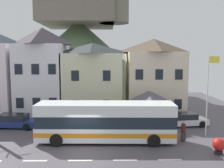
{
  "coord_description": "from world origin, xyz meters",
  "views": [
    {
      "loc": [
        1.82,
        -16.98,
        6.84
      ],
      "look_at": [
        2.24,
        5.43,
        4.38
      ],
      "focal_mm": 39.34,
      "sensor_mm": 36.0,
      "label": 1
    }
  ],
  "objects": [
    {
      "name": "parked_car_01",
      "position": [
        9.42,
        6.83,
        0.64
      ],
      "size": [
        4.68,
        2.24,
        1.29
      ],
      "rotation": [
        0.0,
        0.0,
        0.11
      ],
      "color": "white",
      "rests_on": "ground_plane"
    },
    {
      "name": "townhouse_03",
      "position": [
        7.34,
        12.36,
        4.5
      ],
      "size": [
        6.35,
        6.78,
        9.01
      ],
      "color": "beige",
      "rests_on": "ground_plane"
    },
    {
      "name": "parked_car_00",
      "position": [
        -7.23,
        6.58,
        0.64
      ],
      "size": [
        4.57,
        2.24,
        1.31
      ],
      "rotation": [
        0.0,
        0.0,
        -0.1
      ],
      "color": "navy",
      "rests_on": "ground_plane"
    },
    {
      "name": "transit_bus",
      "position": [
        1.67,
        2.43,
        1.6
      ],
      "size": [
        11.11,
        2.96,
        3.17
      ],
      "rotation": [
        0.0,
        0.0,
        -0.03
      ],
      "color": "white",
      "rests_on": "ground_plane"
    },
    {
      "name": "flagpole",
      "position": [
        10.42,
        3.52,
        4.05
      ],
      "size": [
        0.95,
        0.1,
        6.99
      ],
      "color": "silver",
      "rests_on": "ground_plane"
    },
    {
      "name": "townhouse_02",
      "position": [
        0.06,
        11.88,
        4.23
      ],
      "size": [
        6.7,
        5.83,
        8.47
      ],
      "color": "beige",
      "rests_on": "ground_plane"
    },
    {
      "name": "harbour_buoy",
      "position": [
        9.71,
        -0.35,
        0.66
      ],
      "size": [
        0.92,
        0.92,
        1.17
      ],
      "color": "black",
      "rests_on": "ground_plane"
    },
    {
      "name": "townhouse_01",
      "position": [
        -5.78,
        12.16,
        5.14
      ],
      "size": [
        5.28,
        6.38,
        10.27
      ],
      "color": "white",
      "rests_on": "ground_plane"
    },
    {
      "name": "pedestrian_00",
      "position": [
        5.38,
        4.65,
        0.85
      ],
      "size": [
        0.29,
        0.29,
        1.48
      ],
      "color": "black",
      "rests_on": "ground_plane"
    },
    {
      "name": "hilltop_castle",
      "position": [
        -3.63,
        31.62,
        7.76
      ],
      "size": [
        32.0,
        32.0,
        23.42
      ],
      "color": "#566C4B",
      "rests_on": "ground_plane"
    },
    {
      "name": "pedestrian_01",
      "position": [
        7.99,
        2.31,
        0.88
      ],
      "size": [
        0.38,
        0.35,
        1.64
      ],
      "color": "#38332D",
      "rests_on": "ground_plane"
    },
    {
      "name": "bus_shelter",
      "position": [
        5.87,
        6.65,
        2.97
      ],
      "size": [
        3.6,
        3.6,
        3.58
      ],
      "color": "#473D33",
      "rests_on": "ground_plane"
    },
    {
      "name": "public_bench",
      "position": [
        5.11,
        8.59,
        0.48
      ],
      "size": [
        1.79,
        0.48,
        0.87
      ],
      "color": "#33473D",
      "rests_on": "ground_plane"
    },
    {
      "name": "ground_plane",
      "position": [
        0.0,
        -0.0,
        -0.03
      ],
      "size": [
        40.0,
        60.0,
        0.07
      ],
      "color": "#504B53"
    }
  ]
}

